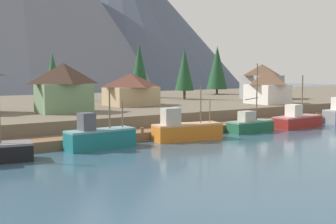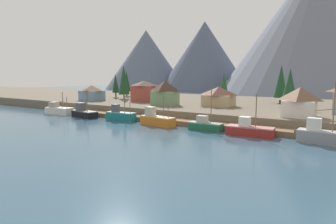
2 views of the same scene
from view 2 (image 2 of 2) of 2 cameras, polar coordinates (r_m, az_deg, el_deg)
The scene contains 24 objects.
ground_plane at distance 81.62m, azimuth 6.35°, elevation -0.69°, with size 400.00×400.00×1.00m, color #335166.
dock at distance 66.04m, azimuth -0.68°, elevation -1.65°, with size 80.00×4.00×1.60m.
shoreline_bank at distance 92.22m, azimuth 9.72°, elevation 1.26°, with size 400.00×56.00×2.50m, color #665B4C.
mountain_west_peak at distance 229.38m, azimuth -4.31°, elevation 10.22°, with size 63.82×63.82×45.19m, color slate.
mountain_central_peak at distance 213.59m, azimuth 7.18°, elevation 10.89°, with size 65.34×65.34×48.76m, color #4C566B.
mountain_east_peak at distance 187.24m, azimuth 28.44°, elevation 15.86°, with size 113.17×113.17×82.85m, color slate.
fishing_boat_white at distance 85.63m, azimuth -20.72°, elevation 0.37°, with size 8.45×3.88×6.18m.
fishing_boat_black at distance 77.51m, azimuth -16.25°, elevation -0.12°, with size 8.55×4.22×7.18m.
fishing_boat_teal at distance 69.53m, azimuth -9.36°, elevation -0.69°, with size 7.51×2.70×6.50m.
fishing_boat_orange at distance 62.35m, azimuth -2.26°, elevation -1.51°, with size 8.48×3.79×6.44m.
fishing_boat_green at distance 57.30m, azimuth 7.34°, elevation -2.58°, with size 6.69×2.47×9.09m.
fishing_boat_red at distance 53.64m, azimuth 15.77°, elevation -3.40°, with size 8.36×3.35×7.51m.
fishing_boat_grey at distance 51.76m, azimuth 28.26°, elevation -4.12°, with size 7.87×2.84×9.88m.
house_red at distance 91.16m, azimuth -4.71°, elevation 4.16°, with size 8.06×4.63×6.54m.
house_white at distance 62.93m, azimuth 24.54°, elevation 1.86°, with size 6.20×6.04×5.90m.
house_blue at distance 98.21m, azimuth -14.81°, elevation 3.72°, with size 7.56×5.48×5.00m.
house_tan at distance 78.25m, azimuth 9.97°, elevation 3.09°, with size 7.87×6.44×5.22m.
house_green at distance 79.81m, azimuth -0.61°, elevation 3.81°, with size 7.26×4.54×6.67m.
conifer_near_left at distance 91.08m, azimuth 21.39°, elevation 5.69°, with size 3.91×3.91×11.36m.
conifer_mid_left at distance 116.97m, azimuth -8.18°, elevation 6.02°, with size 3.16×3.16×9.78m.
conifer_mid_right at distance 102.16m, azimuth -8.71°, elevation 6.31°, with size 3.88×3.88×11.77m.
conifer_back_left at distance 80.44m, azimuth 22.92°, elevation 4.99°, with size 3.78×3.78×9.94m.
conifer_back_right at distance 97.61m, azimuth 10.93°, elevation 5.36°, with size 3.41×3.41×8.92m.
conifer_centre at distance 109.89m, azimuth -10.31°, elevation 5.60°, with size 2.56×2.56×8.81m.
Camera 2 is at (36.21, -52.28, 10.76)m, focal length 30.89 mm.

